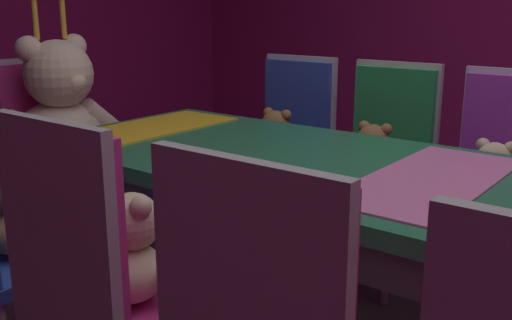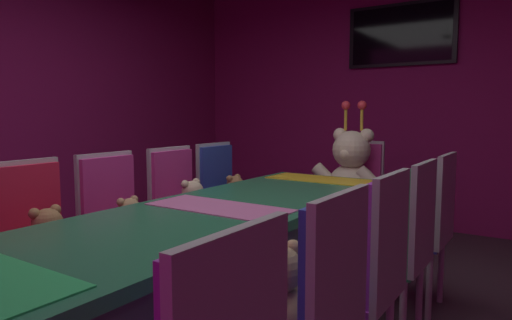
% 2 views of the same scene
% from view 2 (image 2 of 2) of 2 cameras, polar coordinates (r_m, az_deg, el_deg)
% --- Properties ---
extents(wall_back, '(5.20, 0.12, 2.80)m').
position_cam_2_polar(wall_back, '(5.23, 17.75, 7.53)').
color(wall_back, '#8C1959').
rests_on(wall_back, ground_plane).
extents(banquet_table, '(0.90, 2.83, 0.75)m').
position_cam_2_polar(banquet_table, '(2.40, -4.63, -7.95)').
color(banquet_table, '#26724C').
rests_on(banquet_table, ground_plane).
extents(chair_left_1, '(0.42, 0.41, 0.98)m').
position_cam_2_polar(chair_left_1, '(2.67, -26.20, -8.43)').
color(chair_left_1, red).
rests_on(chair_left_1, ground_plane).
extents(teddy_left_1, '(0.25, 0.32, 0.30)m').
position_cam_2_polar(teddy_left_1, '(2.55, -24.53, -9.20)').
color(teddy_left_1, '#9E7247').
rests_on(teddy_left_1, chair_left_1).
extents(chair_left_2, '(0.42, 0.41, 0.98)m').
position_cam_2_polar(chair_left_2, '(2.95, -17.31, -6.73)').
color(chair_left_2, '#CC338C').
rests_on(chair_left_2, ground_plane).
extents(teddy_left_2, '(0.22, 0.29, 0.27)m').
position_cam_2_polar(teddy_left_2, '(2.85, -15.47, -7.58)').
color(teddy_left_2, tan).
rests_on(teddy_left_2, chair_left_2).
extents(chair_left_3, '(0.42, 0.41, 0.98)m').
position_cam_2_polar(chair_left_3, '(3.32, -9.74, -5.15)').
color(chair_left_3, '#CC338C').
rests_on(chair_left_3, ground_plane).
extents(teddy_left_3, '(0.25, 0.33, 0.31)m').
position_cam_2_polar(teddy_left_3, '(3.22, -7.85, -5.56)').
color(teddy_left_3, beige).
rests_on(teddy_left_3, chair_left_3).
extents(chair_left_4, '(0.42, 0.41, 0.98)m').
position_cam_2_polar(chair_left_4, '(3.72, -4.36, -3.87)').
color(chair_left_4, '#2D47B2').
rests_on(chair_left_4, ground_plane).
extents(teddy_left_4, '(0.23, 0.30, 0.28)m').
position_cam_2_polar(teddy_left_4, '(3.64, -2.57, -4.38)').
color(teddy_left_4, '#9E7247').
rests_on(teddy_left_4, chair_left_4).
extents(chair_right_1, '(0.42, 0.41, 0.98)m').
position_cam_2_polar(chair_right_1, '(1.58, 7.59, -17.84)').
color(chair_right_1, '#2D47B2').
rests_on(chair_right_1, ground_plane).
extents(teddy_right_1, '(0.27, 0.35, 0.33)m').
position_cam_2_polar(teddy_right_1, '(1.64, 2.77, -16.72)').
color(teddy_right_1, tan).
rests_on(teddy_right_1, chair_right_1).
extents(chair_right_2, '(0.42, 0.41, 0.98)m').
position_cam_2_polar(chair_right_2, '(2.05, 14.32, -12.27)').
color(chair_right_2, purple).
rests_on(chair_right_2, ground_plane).
extents(teddy_right_2, '(0.23, 0.29, 0.27)m').
position_cam_2_polar(teddy_right_2, '(2.10, 10.54, -12.28)').
color(teddy_right_2, beige).
rests_on(teddy_right_2, chair_right_2).
extents(chair_right_3, '(0.42, 0.41, 0.98)m').
position_cam_2_polar(chair_right_3, '(2.52, 18.37, -8.94)').
color(chair_right_3, '#268C4C').
rests_on(chair_right_3, ground_plane).
extents(teddy_right_3, '(0.23, 0.30, 0.28)m').
position_cam_2_polar(teddy_right_3, '(2.56, 15.23, -9.00)').
color(teddy_right_3, olive).
rests_on(teddy_right_3, chair_right_3).
extents(chair_right_4, '(0.42, 0.41, 0.98)m').
position_cam_2_polar(chair_right_4, '(3.02, 21.15, -6.59)').
color(chair_right_4, '#2D47B2').
rests_on(chair_right_4, ground_plane).
extents(teddy_right_4, '(0.23, 0.30, 0.28)m').
position_cam_2_polar(teddy_right_4, '(3.05, 18.49, -6.66)').
color(teddy_right_4, olive).
rests_on(teddy_right_4, chair_right_4).
extents(throne_chair, '(0.41, 0.42, 0.98)m').
position_cam_2_polar(throne_chair, '(4.10, 12.60, -3.09)').
color(throne_chair, '#CC338C').
rests_on(throne_chair, ground_plane).
extents(king_teddy_bear, '(0.68, 0.52, 0.87)m').
position_cam_2_polar(king_teddy_bear, '(3.92, 11.76, -1.41)').
color(king_teddy_bear, beige).
rests_on(king_teddy_bear, throne_chair).
extents(wall_tv, '(1.12, 0.06, 0.65)m').
position_cam_2_polar(wall_tv, '(5.20, 17.69, 14.74)').
color(wall_tv, black).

